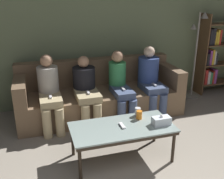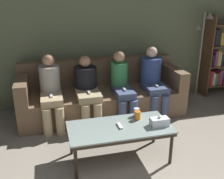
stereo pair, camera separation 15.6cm
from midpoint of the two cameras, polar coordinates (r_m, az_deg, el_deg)
name	(u,v)px [view 2 (the right image)]	position (r m, az deg, el deg)	size (l,w,h in m)	color
wall_back	(94,32)	(4.72, -2.95, 12.33)	(12.00, 0.06, 2.60)	#707F5B
couch	(101,95)	(4.46, -1.33, -1.20)	(2.68, 0.94, 0.89)	brown
coffee_table	(120,130)	(3.19, 3.09, -8.72)	(1.24, 0.60, 0.45)	#8C9E99
cup_near_left	(137,112)	(3.42, 6.67, -4.93)	(0.07, 0.07, 0.11)	silver
cup_near_right	(138,115)	(3.34, 6.95, -5.63)	(0.07, 0.07, 0.11)	orange
tissue_box	(159,122)	(3.23, 11.64, -6.89)	(0.22, 0.12, 0.13)	silver
game_remote	(120,126)	(3.17, 3.11, -7.91)	(0.04, 0.15, 0.02)	white
bookshelf	(220,57)	(5.65, 23.26, 6.55)	(0.87, 0.32, 1.59)	brown
standing_lamp	(202,48)	(5.18, 19.75, 8.59)	(0.31, 0.26, 1.64)	gray
seated_person_left_end	(51,89)	(4.04, -12.12, 0.01)	(0.31, 0.71, 1.10)	tan
seated_person_mid_left	(87,87)	(4.10, -4.37, 0.46)	(0.35, 0.73, 1.04)	tan
seated_person_mid_right	(122,85)	(4.20, 3.15, 1.07)	(0.31, 0.71, 1.09)	#47567A
seated_person_right_end	(153,79)	(4.43, 9.82, 2.32)	(0.35, 0.67, 1.13)	#47567A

